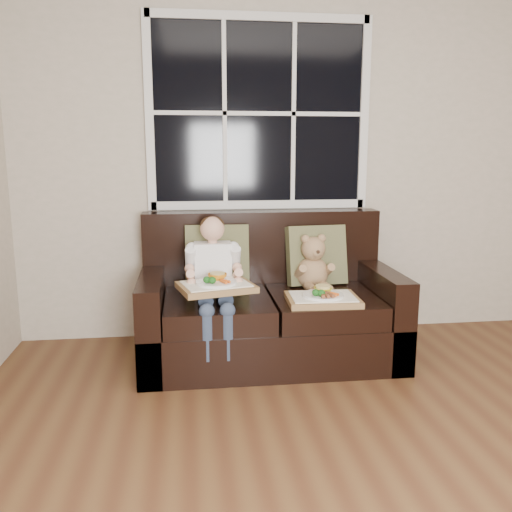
{
  "coord_description": "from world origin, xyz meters",
  "views": [
    {
      "loc": [
        -1.01,
        -1.51,
        1.4
      ],
      "look_at": [
        -0.58,
        1.85,
        0.73
      ],
      "focal_mm": 38.0,
      "sensor_mm": 36.0,
      "label": 1
    }
  ],
  "objects": [
    {
      "name": "child",
      "position": [
        -0.85,
        1.9,
        0.63
      ],
      "size": [
        0.35,
        0.59,
        0.8
      ],
      "color": "white",
      "rests_on": "loveseat"
    },
    {
      "name": "teddy_bear",
      "position": [
        -0.15,
        2.06,
        0.61
      ],
      "size": [
        0.24,
        0.3,
        0.39
      ],
      "rotation": [
        0.0,
        0.0,
        0.1
      ],
      "color": "tan",
      "rests_on": "loveseat"
    },
    {
      "name": "tray_right",
      "position": [
        -0.18,
        1.7,
        0.48
      ],
      "size": [
        0.46,
        0.36,
        0.1
      ],
      "rotation": [
        0.0,
        0.0,
        -0.04
      ],
      "color": "olive",
      "rests_on": "loveseat"
    },
    {
      "name": "pillow_left",
      "position": [
        -0.81,
        2.17,
        0.67
      ],
      "size": [
        0.44,
        0.21,
        0.45
      ],
      "rotation": [
        -0.21,
        0.0,
        -0.04
      ],
      "color": "olive",
      "rests_on": "loveseat"
    },
    {
      "name": "tray_left",
      "position": [
        -0.84,
        1.73,
        0.58
      ],
      "size": [
        0.51,
        0.44,
        0.1
      ],
      "rotation": [
        0.0,
        0.0,
        0.25
      ],
      "color": "olive",
      "rests_on": "child"
    },
    {
      "name": "loveseat",
      "position": [
        -0.48,
        2.02,
        0.31
      ],
      "size": [
        1.7,
        0.92,
        0.96
      ],
      "color": "black",
      "rests_on": "ground"
    },
    {
      "name": "window_back",
      "position": [
        -0.48,
        2.48,
        1.65
      ],
      "size": [
        1.62,
        0.04,
        1.37
      ],
      "color": "black",
      "rests_on": "room_walls"
    },
    {
      "name": "pillow_right",
      "position": [
        -0.11,
        2.17,
        0.66
      ],
      "size": [
        0.43,
        0.23,
        0.43
      ],
      "rotation": [
        -0.21,
        0.0,
        0.1
      ],
      "color": "olive",
      "rests_on": "loveseat"
    }
  ]
}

